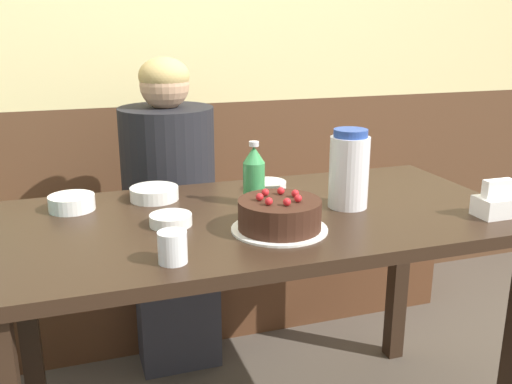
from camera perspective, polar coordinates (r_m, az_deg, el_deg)
back_wall at (r=2.54m, az=-7.47°, el=15.46°), size 4.80×0.04×2.50m
bench_seat at (r=2.55m, az=-5.63°, el=-7.97°), size 2.17×0.38×0.47m
dining_table at (r=1.64m, az=0.58°, el=-5.66°), size 1.44×0.73×0.78m
birthday_cake at (r=1.47m, az=2.31°, el=-2.35°), size 0.25×0.25×0.10m
water_pitcher at (r=1.66m, az=9.28°, el=2.23°), size 0.11×0.11×0.23m
soju_bottle at (r=1.67m, az=-0.21°, el=1.72°), size 0.06×0.06×0.19m
napkin_holder at (r=1.71m, az=22.88°, el=-1.00°), size 0.11×0.08×0.11m
bowl_soup_white at (r=1.76m, az=-10.14°, el=-0.14°), size 0.15×0.15×0.04m
bowl_rice_small at (r=1.83m, az=1.15°, el=0.64°), size 0.12×0.12×0.03m
bowl_side_dish at (r=1.72m, az=-17.95°, el=-1.02°), size 0.13×0.13×0.04m
bowl_sauce_shallow at (r=1.53m, az=-8.52°, el=-2.77°), size 0.11×0.11×0.03m
glass_water_tall at (r=1.29m, az=-8.34°, el=-5.49°), size 0.07×0.07×0.07m
person_pale_blue_shirt at (r=2.21m, az=-8.55°, el=-2.77°), size 0.35×0.35×1.18m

